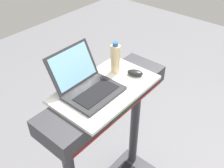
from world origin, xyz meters
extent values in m
cylinder|color=#38383D|center=(0.34, 0.70, 0.59)|extent=(0.07, 0.07, 0.89)
cube|color=#38383D|center=(0.00, 0.70, 1.09)|extent=(0.90, 0.28, 0.11)
cube|color=#0C3F19|center=(0.00, 0.56, 1.09)|extent=(0.24, 0.01, 0.06)
cube|color=maroon|center=(0.00, 0.56, 1.05)|extent=(0.81, 0.00, 0.02)
cube|color=white|center=(0.00, 0.70, 1.16)|extent=(0.62, 0.38, 0.02)
cube|color=#2D2D30|center=(-0.09, 0.71, 1.18)|extent=(0.31, 0.23, 0.02)
cube|color=black|center=(-0.09, 0.69, 1.19)|extent=(0.25, 0.12, 0.00)
cube|color=#2D2D30|center=(-0.09, 0.87, 1.29)|extent=(0.31, 0.10, 0.21)
cube|color=#8CCCF2|center=(-0.09, 0.86, 1.29)|extent=(0.27, 0.09, 0.18)
ellipsoid|color=black|center=(0.21, 0.64, 1.19)|extent=(0.09, 0.12, 0.03)
cylinder|color=beige|center=(0.17, 0.76, 1.26)|extent=(0.06, 0.06, 0.18)
cylinder|color=#2659A5|center=(0.17, 0.76, 1.36)|extent=(0.03, 0.03, 0.02)
camera|label=1|loc=(-0.88, -0.09, 2.09)|focal=41.38mm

